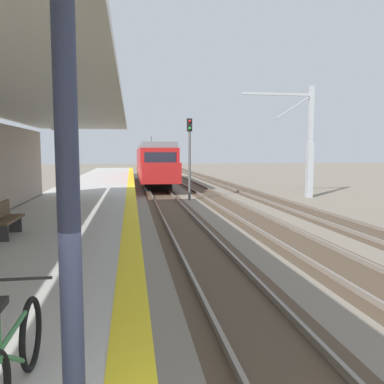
# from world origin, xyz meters

# --- Properties ---
(station_platform) EXTENTS (5.00, 80.00, 0.91)m
(station_platform) POSITION_xyz_m (-2.50, 16.00, 0.45)
(station_platform) COLOR #B7B5AD
(station_platform) RESTS_ON ground
(track_pair_nearest_platform) EXTENTS (2.34, 120.00, 0.16)m
(track_pair_nearest_platform) POSITION_xyz_m (1.90, 20.00, 0.05)
(track_pair_nearest_platform) COLOR #4C3D2D
(track_pair_nearest_platform) RESTS_ON ground
(track_pair_middle) EXTENTS (2.34, 120.00, 0.16)m
(track_pair_middle) POSITION_xyz_m (5.30, 20.00, 0.05)
(track_pair_middle) COLOR #4C3D2D
(track_pair_middle) RESTS_ON ground
(track_pair_far_side) EXTENTS (2.34, 120.00, 0.16)m
(track_pair_far_side) POSITION_xyz_m (8.70, 20.00, 0.05)
(track_pair_far_side) COLOR #4C3D2D
(track_pair_far_side) RESTS_ON ground
(approaching_train) EXTENTS (2.93, 19.60, 4.76)m
(approaching_train) POSITION_xyz_m (1.90, 36.32, 2.18)
(approaching_train) COLOR maroon
(approaching_train) RESTS_ON ground
(bicycle_beside_commuter) EXTENTS (0.48, 1.82, 1.04)m
(bicycle_beside_commuter) POSITION_xyz_m (-1.23, 1.84, 1.29)
(bicycle_beside_commuter) COLOR black
(bicycle_beside_commuter) RESTS_ON station_platform
(rail_signal_post) EXTENTS (0.32, 0.34, 5.20)m
(rail_signal_post) POSITION_xyz_m (3.48, 23.57, 3.19)
(rail_signal_post) COLOR #4C4C4C
(rail_signal_post) RESTS_ON ground
(catenary_pylon_far_side) EXTENTS (5.00, 0.40, 7.50)m
(catenary_pylon_far_side) POSITION_xyz_m (11.49, 23.93, 3.60)
(catenary_pylon_far_side) COLOR #9EA3A8
(catenary_pylon_far_side) RESTS_ON ground
(platform_bench) EXTENTS (0.45, 1.60, 0.88)m
(platform_bench) POSITION_xyz_m (-3.44, 9.07, 1.37)
(platform_bench) COLOR brown
(platform_bench) RESTS_ON station_platform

